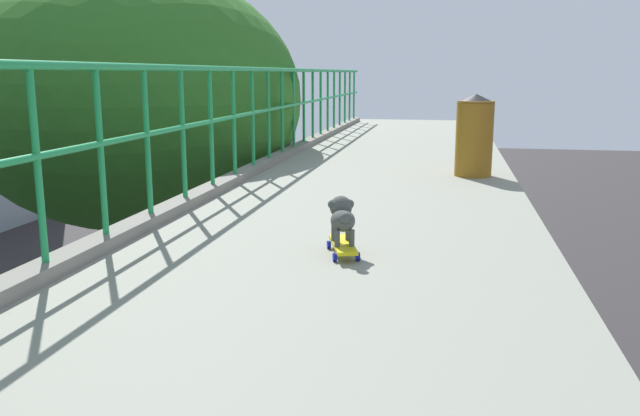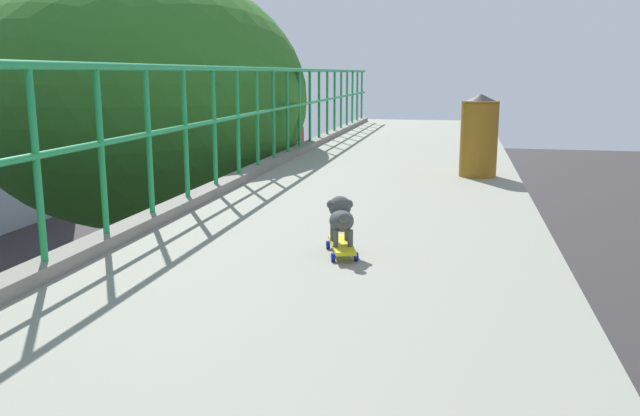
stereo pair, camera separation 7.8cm
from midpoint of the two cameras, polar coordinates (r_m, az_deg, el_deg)
The scene contains 10 objects.
overpass_deck at distance 3.80m, azimuth -1.80°, elevation -9.78°, with size 3.19×28.32×0.36m.
green_railing at distance 4.28m, azimuth -22.35°, elevation -1.33°, with size 0.20×26.91×1.28m.
car_silver_fifth at distance 17.35m, azimuth -14.21°, elevation -9.57°, with size 1.75×3.90×1.58m.
car_grey_sixth at distance 22.05m, azimuth -18.06°, elevation -5.28°, with size 1.80×3.84×1.45m.
car_red_taxi_seventh at distance 23.32m, azimuth -6.94°, elevation -3.78°, with size 1.75×4.52×1.61m.
city_bus at distance 36.13m, azimuth -5.30°, elevation 3.79°, with size 2.60×11.47×3.58m.
roadside_tree_mid at distance 11.31m, azimuth -15.09°, elevation 8.78°, with size 5.48×5.48×8.55m.
toy_skateboard at distance 4.47m, azimuth 2.38°, elevation -3.26°, with size 0.28×0.51×0.08m.
small_dog at distance 4.44m, azimuth 2.32°, elevation -0.66°, with size 0.23×0.35×0.31m.
litter_bin at distance 8.04m, azimuth 13.81°, elevation 6.15°, with size 0.44×0.44×0.97m.
Camera 2 is at (2.18, -3.43, 6.86)m, focal length 37.16 mm.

